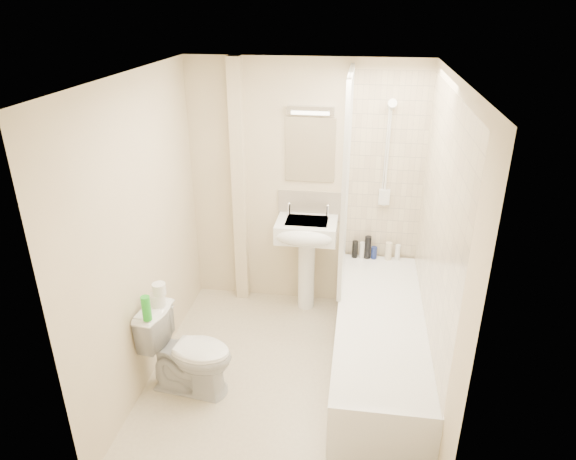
# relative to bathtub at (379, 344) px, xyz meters

# --- Properties ---
(floor) EXTENTS (2.50, 2.50, 0.00)m
(floor) POSITION_rel_bathtub_xyz_m (-0.75, -0.16, -0.29)
(floor) COLOR beige
(floor) RESTS_ON ground
(wall_back) EXTENTS (2.20, 0.02, 2.40)m
(wall_back) POSITION_rel_bathtub_xyz_m (-0.75, 1.09, 0.91)
(wall_back) COLOR beige
(wall_back) RESTS_ON ground
(wall_left) EXTENTS (0.02, 2.50, 2.40)m
(wall_left) POSITION_rel_bathtub_xyz_m (-1.85, -0.16, 0.91)
(wall_left) COLOR beige
(wall_left) RESTS_ON ground
(wall_right) EXTENTS (0.02, 2.50, 2.40)m
(wall_right) POSITION_rel_bathtub_xyz_m (0.35, -0.16, 0.91)
(wall_right) COLOR beige
(wall_right) RESTS_ON ground
(ceiling) EXTENTS (2.20, 2.50, 0.02)m
(ceiling) POSITION_rel_bathtub_xyz_m (-0.75, -0.16, 2.11)
(ceiling) COLOR white
(ceiling) RESTS_ON wall_back
(tile_back) EXTENTS (0.70, 0.01, 1.75)m
(tile_back) POSITION_rel_bathtub_xyz_m (0.00, 1.08, 1.14)
(tile_back) COLOR beige
(tile_back) RESTS_ON wall_back
(tile_right) EXTENTS (0.01, 2.10, 1.75)m
(tile_right) POSITION_rel_bathtub_xyz_m (0.34, 0.00, 1.14)
(tile_right) COLOR beige
(tile_right) RESTS_ON wall_right
(pipe_boxing) EXTENTS (0.12, 0.12, 2.40)m
(pipe_boxing) POSITION_rel_bathtub_xyz_m (-1.37, 1.03, 0.91)
(pipe_boxing) COLOR beige
(pipe_boxing) RESTS_ON ground
(splashback) EXTENTS (0.60, 0.02, 0.30)m
(splashback) POSITION_rel_bathtub_xyz_m (-0.70, 1.08, 0.74)
(splashback) COLOR beige
(splashback) RESTS_ON wall_back
(mirror) EXTENTS (0.46, 0.01, 0.60)m
(mirror) POSITION_rel_bathtub_xyz_m (-0.70, 1.08, 1.29)
(mirror) COLOR white
(mirror) RESTS_ON wall_back
(strip_light) EXTENTS (0.42, 0.07, 0.07)m
(strip_light) POSITION_rel_bathtub_xyz_m (-0.70, 1.06, 1.66)
(strip_light) COLOR silver
(strip_light) RESTS_ON wall_back
(bathtub) EXTENTS (0.70, 2.10, 0.55)m
(bathtub) POSITION_rel_bathtub_xyz_m (0.00, 0.00, 0.00)
(bathtub) COLOR white
(bathtub) RESTS_ON ground
(shower_screen) EXTENTS (0.04, 0.92, 1.80)m
(shower_screen) POSITION_rel_bathtub_xyz_m (-0.35, 0.64, 1.16)
(shower_screen) COLOR white
(shower_screen) RESTS_ON bathtub
(shower_fixture) EXTENTS (0.10, 0.16, 0.99)m
(shower_fixture) POSITION_rel_bathtub_xyz_m (-0.00, 1.03, 1.26)
(shower_fixture) COLOR silver
(shower_fixture) RESTS_ON wall_back
(pedestal_sink) EXTENTS (0.56, 0.51, 1.09)m
(pedestal_sink) POSITION_rel_bathtub_xyz_m (-0.70, 0.85, 0.48)
(pedestal_sink) COLOR white
(pedestal_sink) RESTS_ON ground
(bottle_black_a) EXTENTS (0.06, 0.06, 0.17)m
(bottle_black_a) POSITION_rel_bathtub_xyz_m (-0.24, 1.00, 0.35)
(bottle_black_a) COLOR black
(bottle_black_a) RESTS_ON bathtub
(bottle_white_a) EXTENTS (0.05, 0.05, 0.16)m
(bottle_white_a) POSITION_rel_bathtub_xyz_m (-0.17, 1.00, 0.34)
(bottle_white_a) COLOR white
(bottle_white_a) RESTS_ON bathtub
(bottle_black_b) EXTENTS (0.06, 0.06, 0.23)m
(bottle_black_b) POSITION_rel_bathtub_xyz_m (-0.12, 1.00, 0.37)
(bottle_black_b) COLOR black
(bottle_black_b) RESTS_ON bathtub
(bottle_blue) EXTENTS (0.06, 0.06, 0.12)m
(bottle_blue) POSITION_rel_bathtub_xyz_m (-0.06, 1.00, 0.32)
(bottle_blue) COLOR navy
(bottle_blue) RESTS_ON bathtub
(bottle_cream) EXTENTS (0.06, 0.06, 0.18)m
(bottle_cream) POSITION_rel_bathtub_xyz_m (0.08, 1.00, 0.35)
(bottle_cream) COLOR beige
(bottle_cream) RESTS_ON bathtub
(bottle_white_b) EXTENTS (0.05, 0.05, 0.16)m
(bottle_white_b) POSITION_rel_bathtub_xyz_m (0.17, 1.00, 0.34)
(bottle_white_b) COLOR white
(bottle_white_b) RESTS_ON bathtub
(toilet) EXTENTS (0.57, 0.79, 0.71)m
(toilet) POSITION_rel_bathtub_xyz_m (-1.47, -0.40, 0.06)
(toilet) COLOR white
(toilet) RESTS_ON ground
(toilet_roll_lower) EXTENTS (0.11, 0.11, 0.10)m
(toilet_roll_lower) POSITION_rel_bathtub_xyz_m (-1.71, -0.32, 0.47)
(toilet_roll_lower) COLOR white
(toilet_roll_lower) RESTS_ON toilet
(toilet_roll_upper) EXTENTS (0.10, 0.10, 0.09)m
(toilet_roll_upper) POSITION_rel_bathtub_xyz_m (-1.69, -0.32, 0.56)
(toilet_roll_upper) COLOR white
(toilet_roll_upper) RESTS_ON toilet_roll_lower
(green_bottle) EXTENTS (0.07, 0.07, 0.19)m
(green_bottle) POSITION_rel_bathtub_xyz_m (-1.71, -0.52, 0.52)
(green_bottle) COLOR green
(green_bottle) RESTS_ON toilet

